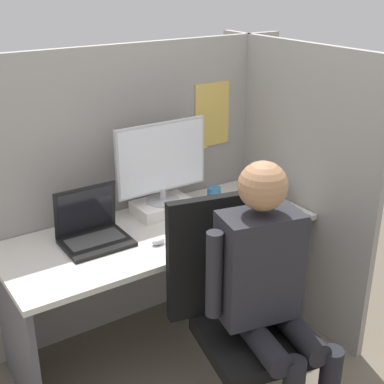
{
  "coord_description": "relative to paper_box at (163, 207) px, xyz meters",
  "views": [
    {
      "loc": [
        -1.26,
        -1.87,
        2.01
      ],
      "look_at": [
        0.1,
        0.17,
        0.99
      ],
      "focal_mm": 50.0,
      "sensor_mm": 36.0,
      "label": 1
    }
  ],
  "objects": [
    {
      "name": "ground_plane",
      "position": [
        -0.13,
        -0.51,
        -0.77
      ],
      "size": [
        12.0,
        12.0,
        0.0
      ],
      "primitive_type": "plane",
      "color": "#665B4C"
    },
    {
      "name": "cubicle_panel_back",
      "position": [
        -0.12,
        0.19,
        0.06
      ],
      "size": [
        2.17,
        0.05,
        1.66
      ],
      "color": "gray",
      "rests_on": "ground"
    },
    {
      "name": "cubicle_panel_right",
      "position": [
        0.73,
        -0.24,
        0.06
      ],
      "size": [
        0.04,
        1.3,
        1.66
      ],
      "color": "gray",
      "rests_on": "ground"
    },
    {
      "name": "desk",
      "position": [
        -0.13,
        -0.17,
        -0.2
      ],
      "size": [
        1.67,
        0.67,
        0.74
      ],
      "color": "beige",
      "rests_on": "ground"
    },
    {
      "name": "paper_box",
      "position": [
        0.0,
        0.0,
        0.0
      ],
      "size": [
        0.33,
        0.21,
        0.07
      ],
      "color": "white",
      "rests_on": "desk"
    },
    {
      "name": "monitor",
      "position": [
        0.0,
        0.0,
        0.27
      ],
      "size": [
        0.55,
        0.19,
        0.45
      ],
      "color": "#B2B2B7",
      "rests_on": "paper_box"
    },
    {
      "name": "laptop",
      "position": [
        -0.47,
        -0.11,
        0.02
      ],
      "size": [
        0.33,
        0.26,
        0.28
      ],
      "color": "black",
      "rests_on": "desk"
    },
    {
      "name": "mouse",
      "position": [
        -0.22,
        -0.32,
        -0.02
      ],
      "size": [
        0.07,
        0.04,
        0.04
      ],
      "color": "silver",
      "rests_on": "desk"
    },
    {
      "name": "stapler",
      "position": [
        0.61,
        -0.25,
        -0.01
      ],
      "size": [
        0.04,
        0.17,
        0.05
      ],
      "color": "black",
      "rests_on": "desk"
    },
    {
      "name": "carrot_toy",
      "position": [
        -0.04,
        -0.44,
        -0.01
      ],
      "size": [
        0.05,
        0.14,
        0.05
      ],
      "color": "orange",
      "rests_on": "desk"
    },
    {
      "name": "office_chair",
      "position": [
        -0.08,
        -0.79,
        -0.21
      ],
      "size": [
        0.55,
        0.61,
        1.09
      ],
      "color": "black",
      "rests_on": "ground"
    },
    {
      "name": "person",
      "position": [
        -0.05,
        -0.96,
        -0.0
      ],
      "size": [
        0.47,
        0.5,
        1.31
      ],
      "color": "black",
      "rests_on": "ground"
    },
    {
      "name": "coffee_mug",
      "position": [
        0.33,
        -0.04,
        0.01
      ],
      "size": [
        0.08,
        0.08,
        0.09
      ],
      "color": "teal",
      "rests_on": "desk"
    }
  ]
}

